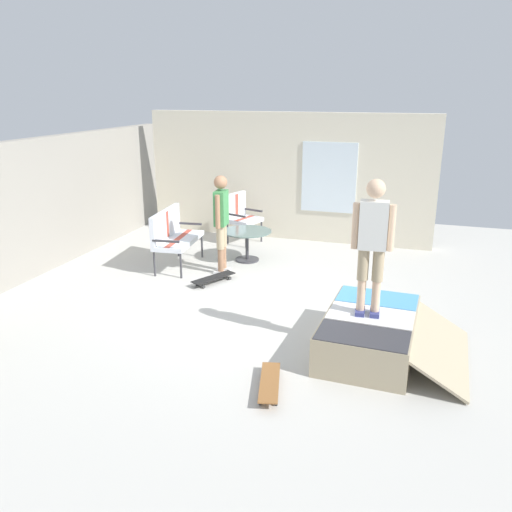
{
  "coord_description": "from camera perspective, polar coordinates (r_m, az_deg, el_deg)",
  "views": [
    {
      "loc": [
        -6.69,
        -2.2,
        3.04
      ],
      "look_at": [
        0.26,
        0.04,
        0.7
      ],
      "focal_mm": 36.6,
      "sensor_mm": 36.0,
      "label": 1
    }
  ],
  "objects": [
    {
      "name": "ground_plane",
      "position": [
        7.68,
        -0.34,
        -5.92
      ],
      "size": [
        12.0,
        12.0,
        0.1
      ],
      "primitive_type": "cube",
      "color": "beige"
    },
    {
      "name": "patio_bench",
      "position": [
        9.35,
        -9.12,
        2.52
      ],
      "size": [
        1.3,
        0.68,
        1.02
      ],
      "color": "#38383D",
      "rests_on": "ground_plane"
    },
    {
      "name": "person_watching",
      "position": [
        8.83,
        -3.82,
        4.26
      ],
      "size": [
        0.48,
        0.26,
        1.69
      ],
      "color": "silver",
      "rests_on": "ground_plane"
    },
    {
      "name": "patio_chair_near_house",
      "position": [
        10.74,
        -1.75,
        4.71
      ],
      "size": [
        0.76,
        0.71,
        1.02
      ],
      "color": "#38383D",
      "rests_on": "ground_plane"
    },
    {
      "name": "house_facade",
      "position": [
        10.96,
        3.45,
        8.64
      ],
      "size": [
        0.23,
        6.0,
        2.61
      ],
      "color": "beige",
      "rests_on": "ground_plane"
    },
    {
      "name": "skateboard_spare",
      "position": [
        5.66,
        1.49,
        -13.66
      ],
      "size": [
        0.82,
        0.38,
        0.1
      ],
      "color": "brown",
      "rests_on": "ground_plane"
    },
    {
      "name": "person_skater",
      "position": [
        6.1,
        12.61,
        1.87
      ],
      "size": [
        0.26,
        0.48,
        1.62
      ],
      "color": "navy",
      "rests_on": "skate_ramp"
    },
    {
      "name": "patio_table",
      "position": [
        9.59,
        -0.98,
        1.83
      ],
      "size": [
        0.9,
        0.9,
        0.57
      ],
      "color": "#38383D",
      "rests_on": "ground_plane"
    },
    {
      "name": "back_wall_cinderblock",
      "position": [
        9.31,
        -24.53,
        4.37
      ],
      "size": [
        9.0,
        0.2,
        2.27
      ],
      "color": "gray",
      "rests_on": "ground_plane"
    },
    {
      "name": "skateboard_by_bench",
      "position": [
        8.59,
        -4.65,
        -2.4
      ],
      "size": [
        0.8,
        0.55,
        0.1
      ],
      "color": "black",
      "rests_on": "ground_plane"
    },
    {
      "name": "skate_ramp",
      "position": [
        6.5,
        12.57,
        -8.22
      ],
      "size": [
        1.78,
        1.73,
        0.47
      ],
      "color": "tan",
      "rests_on": "ground_plane"
    }
  ]
}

